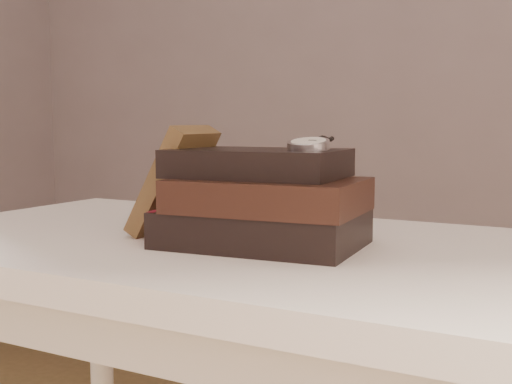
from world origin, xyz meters
The scene contains 5 objects.
table centered at (0.00, 0.35, 0.66)m, with size 1.00×0.60×0.75m.
book_stack centered at (0.11, 0.32, 0.81)m, with size 0.29×0.21×0.14m.
journal centered at (-0.05, 0.33, 0.83)m, with size 0.03×0.11×0.18m, color #3F2C18.
pocket_watch centered at (0.18, 0.32, 0.89)m, with size 0.06×0.16×0.02m.
eyeglasses centered at (0.00, 0.40, 0.83)m, with size 0.12×0.14×0.05m.
Camera 1 is at (0.53, -0.49, 0.92)m, focal length 46.49 mm.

